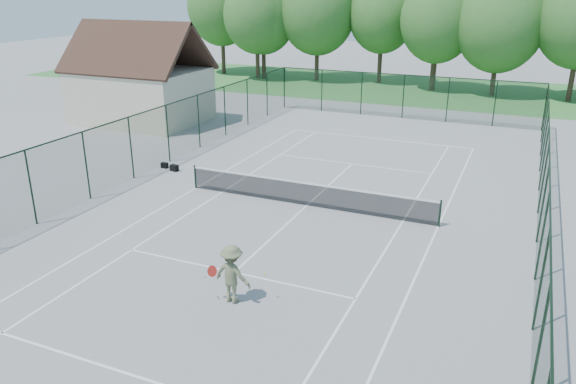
# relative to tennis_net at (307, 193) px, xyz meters

# --- Properties ---
(ground) EXTENTS (140.00, 140.00, 0.00)m
(ground) POSITION_rel_tennis_net_xyz_m (0.00, 0.00, -0.58)
(ground) COLOR gray
(ground) RESTS_ON ground
(grass_far) EXTENTS (80.00, 16.00, 0.01)m
(grass_far) POSITION_rel_tennis_net_xyz_m (0.00, 30.00, -0.57)
(grass_far) COLOR #3E843B
(grass_far) RESTS_ON ground
(court_lines) EXTENTS (11.05, 23.85, 0.01)m
(court_lines) POSITION_rel_tennis_net_xyz_m (0.00, 0.00, -0.57)
(court_lines) COLOR white
(court_lines) RESTS_ON ground
(tennis_net) EXTENTS (11.08, 0.08, 1.10)m
(tennis_net) POSITION_rel_tennis_net_xyz_m (0.00, 0.00, 0.00)
(tennis_net) COLOR black
(tennis_net) RESTS_ON ground
(fence_enclosure) EXTENTS (18.05, 36.05, 3.02)m
(fence_enclosure) POSITION_rel_tennis_net_xyz_m (0.00, 0.00, 0.98)
(fence_enclosure) COLOR #15311C
(fence_enclosure) RESTS_ON ground
(utility_building) EXTENTS (8.60, 6.27, 6.63)m
(utility_building) POSITION_rel_tennis_net_xyz_m (-16.00, 10.00, 2.54)
(utility_building) COLOR beige
(utility_building) RESTS_ON ground
(tree_line_far) EXTENTS (39.40, 6.40, 9.70)m
(tree_line_far) POSITION_rel_tennis_net_xyz_m (0.00, 30.00, 5.42)
(tree_line_far) COLOR #453024
(tree_line_far) RESTS_ON ground
(sports_bag_a) EXTENTS (0.35, 0.21, 0.28)m
(sports_bag_a) POSITION_rel_tennis_net_xyz_m (-8.58, 1.93, -0.44)
(sports_bag_a) COLOR black
(sports_bag_a) RESTS_ON ground
(sports_bag_b) EXTENTS (0.45, 0.32, 0.32)m
(sports_bag_b) POSITION_rel_tennis_net_xyz_m (-7.84, 1.71, -0.42)
(sports_bag_b) COLOR black
(sports_bag_b) RESTS_ON ground
(tennis_player) EXTENTS (1.78, 0.92, 1.80)m
(tennis_player) POSITION_rel_tennis_net_xyz_m (0.81, -7.96, 0.33)
(tennis_player) COLOR #656B49
(tennis_player) RESTS_ON ground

